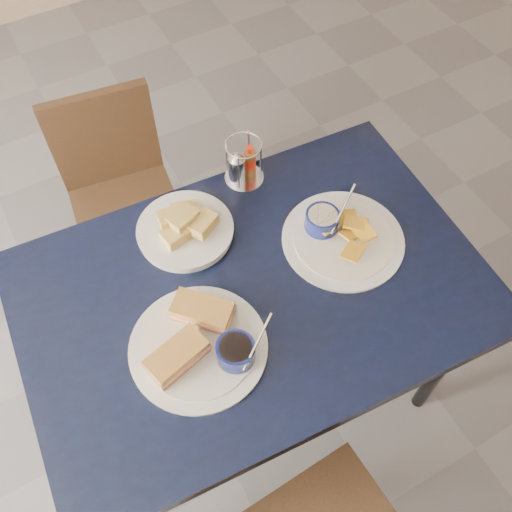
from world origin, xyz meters
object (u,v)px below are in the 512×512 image
plantain_plate (337,233)px  dining_table (253,302)px  sandwich_plate (201,342)px  condiment_caddy (242,165)px  chair_far (116,182)px  bread_basket (185,228)px

plantain_plate → dining_table: bearing=-173.5°
sandwich_plate → condiment_caddy: (0.33, 0.41, 0.03)m
sandwich_plate → plantain_plate: same height
dining_table → sandwich_plate: bearing=-156.4°
dining_table → condiment_caddy: condiment_caddy is taller
sandwich_plate → plantain_plate: (0.45, 0.11, -0.01)m
condiment_caddy → plantain_plate: bearing=-67.9°
plantain_plate → condiment_caddy: size_ratio=2.35×
plantain_plate → condiment_caddy: (-0.12, 0.30, 0.04)m
plantain_plate → condiment_caddy: 0.32m
chair_far → sandwich_plate: (-0.05, -0.85, 0.34)m
chair_far → condiment_caddy: 0.64m
sandwich_plate → plantain_plate: bearing=13.7°
bread_basket → condiment_caddy: 0.24m
plantain_plate → chair_far: bearing=118.1°
chair_far → bread_basket: (0.06, -0.54, 0.34)m
dining_table → chair_far: 0.82m
bread_basket → condiment_caddy: condiment_caddy is taller
sandwich_plate → bread_basket: 0.33m
sandwich_plate → bread_basket: sandwich_plate is taller
bread_basket → chair_far: bearing=95.9°
dining_table → plantain_plate: size_ratio=3.72×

